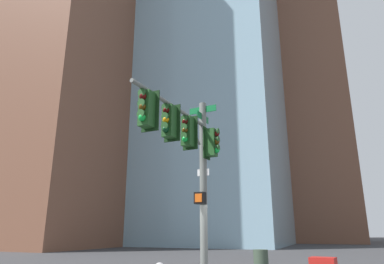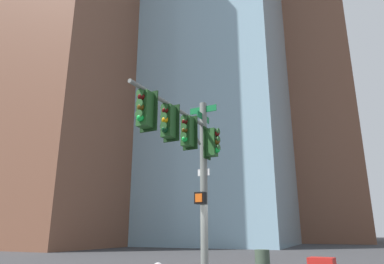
{
  "view_description": "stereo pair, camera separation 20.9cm",
  "coord_description": "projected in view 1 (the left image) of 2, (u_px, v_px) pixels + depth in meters",
  "views": [
    {
      "loc": [
        -11.24,
        -3.89,
        1.64
      ],
      "look_at": [
        -0.84,
        0.42,
        4.9
      ],
      "focal_mm": 32.07,
      "sensor_mm": 36.0,
      "label": 1
    },
    {
      "loc": [
        -11.16,
        -4.08,
        1.64
      ],
      "look_at": [
        -0.84,
        0.42,
        4.9
      ],
      "focal_mm": 32.07,
      "sensor_mm": 36.0,
      "label": 2
    }
  ],
  "objects": [
    {
      "name": "litter_bin",
      "position": [
        261.0,
        263.0,
        13.03
      ],
      "size": [
        0.56,
        0.56,
        0.95
      ],
      "primitive_type": "cylinder",
      "color": "#384738",
      "rests_on": "ground_plane"
    },
    {
      "name": "building_glass_tower",
      "position": [
        201.0,
        1.0,
        61.07
      ],
      "size": [
        32.52,
        25.93,
        81.96
      ],
      "primitive_type": "cube",
      "color": "#8CB2C6",
      "rests_on": "ground_plane"
    },
    {
      "name": "building_brick_nearside",
      "position": [
        79.0,
        60.0,
        45.13
      ],
      "size": [
        20.9,
        15.82,
        46.52
      ],
      "primitive_type": "cube",
      "color": "brown",
      "rests_on": "ground_plane"
    },
    {
      "name": "building_brick_midblock",
      "position": [
        184.0,
        93.0,
        52.87
      ],
      "size": [
        21.15,
        17.49,
        44.37
      ],
      "primitive_type": "cube",
      "color": "#4C3328",
      "rests_on": "ground_plane"
    },
    {
      "name": "signal_pole_assembly",
      "position": [
        190.0,
        150.0,
        11.29
      ],
      "size": [
        4.89,
        1.17,
        6.24
      ],
      "rotation": [
        0.0,
        0.0,
        3.07
      ],
      "color": "slate",
      "rests_on": "ground_plane"
    },
    {
      "name": "building_brick_farside",
      "position": [
        295.0,
        91.0,
        61.11
      ],
      "size": [
        19.69,
        16.14,
        51.33
      ],
      "primitive_type": "cube",
      "color": "brown",
      "rests_on": "ground_plane"
    }
  ]
}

